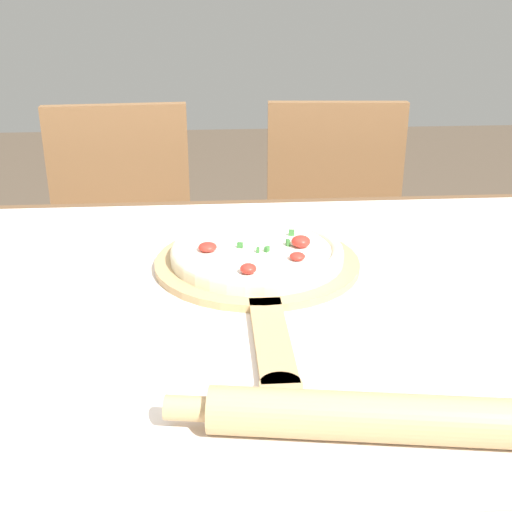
{
  "coord_description": "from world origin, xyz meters",
  "views": [
    {
      "loc": [
        -0.07,
        -0.85,
        1.19
      ],
      "look_at": [
        -0.0,
        0.08,
        0.8
      ],
      "focal_mm": 45.0,
      "sensor_mm": 36.0,
      "label": 1
    }
  ],
  "objects_px": {
    "chair_right": "(335,244)",
    "rolling_pin": "(382,418)",
    "pizza_peel": "(256,269)",
    "pizza": "(255,252)",
    "chair_left": "(123,250)"
  },
  "relations": [
    {
      "from": "chair_right",
      "to": "rolling_pin",
      "type": "bearing_deg",
      "value": -94.54
    },
    {
      "from": "pizza_peel",
      "to": "pizza",
      "type": "distance_m",
      "value": 0.03
    },
    {
      "from": "pizza",
      "to": "rolling_pin",
      "type": "relative_size",
      "value": 0.64
    },
    {
      "from": "pizza",
      "to": "chair_right",
      "type": "distance_m",
      "value": 0.79
    },
    {
      "from": "rolling_pin",
      "to": "chair_left",
      "type": "relative_size",
      "value": 0.48
    },
    {
      "from": "chair_left",
      "to": "pizza_peel",
      "type": "bearing_deg",
      "value": -70.46
    },
    {
      "from": "rolling_pin",
      "to": "chair_left",
      "type": "distance_m",
      "value": 1.23
    },
    {
      "from": "pizza",
      "to": "chair_left",
      "type": "relative_size",
      "value": 0.31
    },
    {
      "from": "pizza_peel",
      "to": "rolling_pin",
      "type": "xyz_separation_m",
      "value": [
        0.09,
        -0.42,
        0.02
      ]
    },
    {
      "from": "chair_left",
      "to": "rolling_pin",
      "type": "bearing_deg",
      "value": -74.22
    },
    {
      "from": "pizza_peel",
      "to": "chair_left",
      "type": "relative_size",
      "value": 0.61
    },
    {
      "from": "pizza_peel",
      "to": "chair_left",
      "type": "distance_m",
      "value": 0.82
    },
    {
      "from": "pizza_peel",
      "to": "chair_right",
      "type": "bearing_deg",
      "value": 68.94
    },
    {
      "from": "chair_left",
      "to": "chair_right",
      "type": "xyz_separation_m",
      "value": [
        0.59,
        -0.0,
        0.0
      ]
    },
    {
      "from": "rolling_pin",
      "to": "chair_right",
      "type": "xyz_separation_m",
      "value": [
        0.18,
        1.13,
        -0.27
      ]
    }
  ]
}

